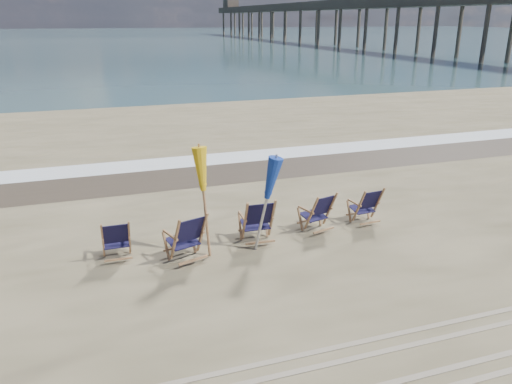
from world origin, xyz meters
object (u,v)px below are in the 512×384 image
beach_chair_2 (272,220)px  umbrella_yellow (204,176)px  beach_chair_4 (378,204)px  fishing_pier (333,17)px  beach_chair_1 (202,234)px  beach_chair_3 (330,210)px  umbrella_blue (265,182)px  beach_chair_0 (130,239)px

beach_chair_2 → umbrella_yellow: (-1.43, -0.06, 1.13)m
beach_chair_4 → fishing_pier: 80.55m
beach_chair_1 → beach_chair_3: size_ratio=1.10×
umbrella_blue → beach_chair_3: bearing=16.4°
beach_chair_0 → beach_chair_1: bearing=163.5°
beach_chair_2 → beach_chair_3: (1.46, 0.23, -0.05)m
beach_chair_0 → beach_chair_1: size_ratio=0.85×
beach_chair_2 → fishing_pier: bearing=-115.1°
beach_chair_3 → umbrella_blue: umbrella_blue is taller
umbrella_blue → beach_chair_2: bearing=45.5°
beach_chair_2 → umbrella_blue: 1.03m
beach_chair_1 → beach_chair_3: (3.00, 0.49, -0.05)m
beach_chair_1 → beach_chair_2: bearing=171.8°
beach_chair_1 → umbrella_yellow: (0.12, 0.20, 1.13)m
beach_chair_2 → beach_chair_4: beach_chair_2 is taller
beach_chair_1 → beach_chair_2: (1.54, 0.25, 0.00)m
beach_chair_0 → beach_chair_1: 1.42m
beach_chair_1 → beach_chair_0: bearing=-34.7°
beach_chair_0 → beach_chair_3: size_ratio=0.94×
beach_chair_1 → umbrella_blue: (1.27, -0.02, 0.95)m
umbrella_blue → beach_chair_4: bearing=10.1°
beach_chair_2 → umbrella_yellow: bearing=4.7°
umbrella_blue → beach_chair_1: bearing=179.0°
beach_chair_3 → umbrella_yellow: bearing=-9.1°
umbrella_yellow → umbrella_blue: 1.19m
beach_chair_0 → beach_chair_2: size_ratio=0.85×
beach_chair_1 → beach_chair_2: 1.56m
umbrella_yellow → fishing_pier: 82.64m
beach_chair_4 → umbrella_blue: 3.16m
beach_chair_1 → umbrella_yellow: umbrella_yellow is taller
beach_chair_1 → beach_chair_4: (4.22, 0.50, -0.06)m
beach_chair_0 → umbrella_blue: 2.85m
beach_chair_0 → beach_chair_3: (4.35, 0.07, 0.03)m
umbrella_blue → fishing_pier: (38.17, 72.84, 3.17)m
umbrella_yellow → beach_chair_3: bearing=5.7°
beach_chair_3 → umbrella_yellow: (-2.88, -0.29, 1.18)m
beach_chair_2 → umbrella_blue: (-0.27, -0.28, 0.95)m
beach_chair_3 → beach_chair_1: bearing=-5.6°
beach_chair_0 → umbrella_blue: (2.62, -0.44, 1.03)m
umbrella_yellow → beach_chair_0: bearing=171.6°
beach_chair_2 → umbrella_blue: size_ratio=0.53×
beach_chair_2 → beach_chair_3: size_ratio=1.10×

